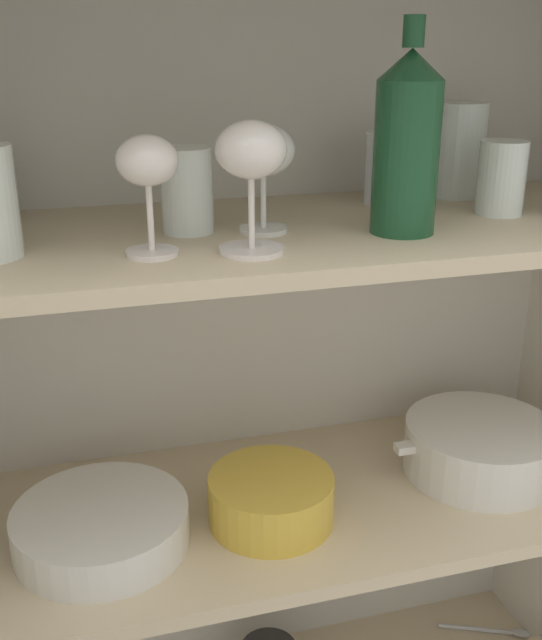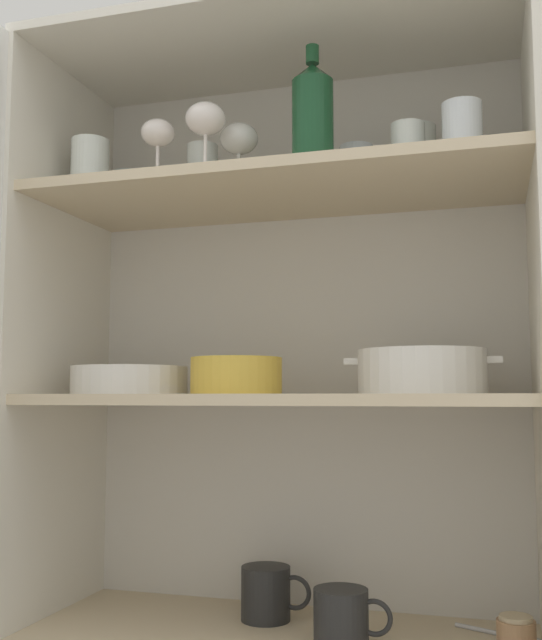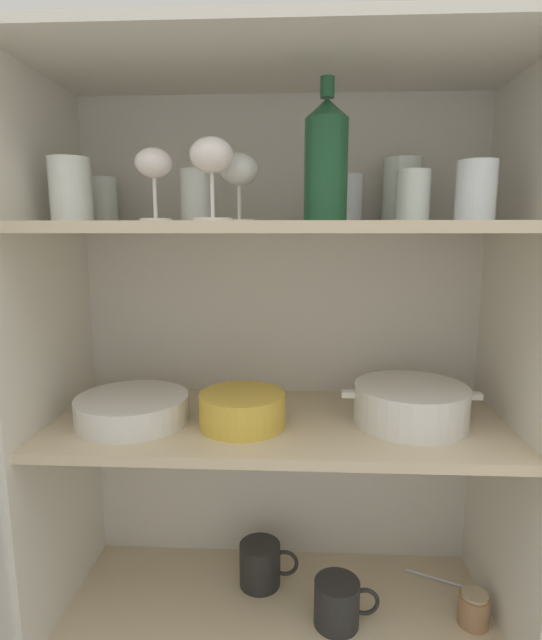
{
  "view_description": "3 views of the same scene",
  "coord_description": "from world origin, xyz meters",
  "px_view_note": "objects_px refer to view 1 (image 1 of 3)",
  "views": [
    {
      "loc": [
        -0.31,
        -0.68,
        1.4
      ],
      "look_at": [
        -0.04,
        0.24,
        1.03
      ],
      "focal_mm": 42.0,
      "sensor_mm": 36.0,
      "label": 1
    },
    {
      "loc": [
        0.39,
        -1.18,
        0.77
      ],
      "look_at": [
        -0.01,
        0.18,
        0.92
      ],
      "focal_mm": 42.0,
      "sensor_mm": 36.0,
      "label": 2
    },
    {
      "loc": [
        0.03,
        -0.79,
        1.16
      ],
      "look_at": [
        -0.01,
        0.18,
        0.99
      ],
      "focal_mm": 28.0,
      "sensor_mm": 36.0,
      "label": 3
    }
  ],
  "objects_px": {
    "wine_bottle": "(407,142)",
    "casserole_dish": "(480,448)",
    "plate_stack_white": "(101,526)",
    "mixing_bowl_large": "(271,497)"
  },
  "relations": [
    {
      "from": "wine_bottle",
      "to": "casserole_dish",
      "type": "distance_m",
      "value": 0.51
    },
    {
      "from": "wine_bottle",
      "to": "casserole_dish",
      "type": "relative_size",
      "value": 0.87
    },
    {
      "from": "plate_stack_white",
      "to": "mixing_bowl_large",
      "type": "relative_size",
      "value": 1.33
    },
    {
      "from": "plate_stack_white",
      "to": "casserole_dish",
      "type": "relative_size",
      "value": 0.82
    },
    {
      "from": "wine_bottle",
      "to": "plate_stack_white",
      "type": "distance_m",
      "value": 0.61
    },
    {
      "from": "casserole_dish",
      "to": "plate_stack_white",
      "type": "bearing_deg",
      "value": -177.71
    },
    {
      "from": "plate_stack_white",
      "to": "casserole_dish",
      "type": "bearing_deg",
      "value": 2.29
    },
    {
      "from": "plate_stack_white",
      "to": "casserole_dish",
      "type": "xyz_separation_m",
      "value": [
        0.56,
        0.02,
        0.01
      ]
    },
    {
      "from": "wine_bottle",
      "to": "mixing_bowl_large",
      "type": "height_order",
      "value": "wine_bottle"
    },
    {
      "from": "wine_bottle",
      "to": "mixing_bowl_large",
      "type": "bearing_deg",
      "value": 170.18
    }
  ]
}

